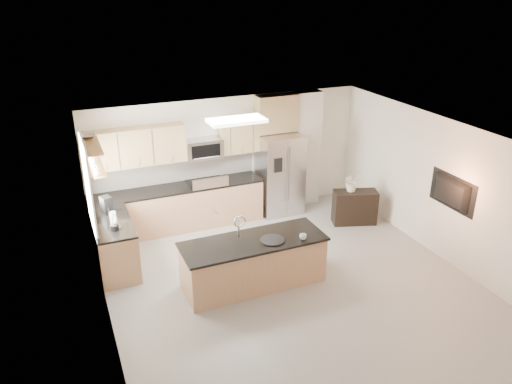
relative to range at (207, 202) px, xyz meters
name	(u,v)px	position (x,y,z in m)	size (l,w,h in m)	color
floor	(294,287)	(0.60, -2.92, -0.47)	(6.50, 6.50, 0.00)	gray
ceiling	(299,141)	(0.60, -2.92, 2.13)	(6.00, 6.50, 0.02)	white
wall_back	(228,157)	(0.60, 0.33, 0.83)	(6.00, 0.02, 2.60)	white
wall_front	(438,346)	(0.60, -6.17, 0.83)	(6.00, 0.02, 2.60)	white
wall_left	(103,256)	(-2.40, -2.92, 0.83)	(0.02, 6.50, 2.60)	white
wall_right	(444,191)	(3.60, -2.92, 0.83)	(0.02, 6.50, 2.60)	white
back_counter	(178,207)	(-0.63, 0.01, 0.00)	(3.55, 0.66, 1.44)	tan
left_counter	(115,244)	(-2.07, -1.07, -0.01)	(0.66, 1.50, 0.92)	tan
range	(207,202)	(0.00, 0.00, 0.00)	(0.76, 0.64, 1.14)	black
upper_cabinets	(168,143)	(-0.70, 0.16, 1.35)	(3.50, 0.33, 0.75)	tan
microwave	(203,149)	(0.00, 0.12, 1.16)	(0.76, 0.40, 0.40)	#B3B3B5
refrigerator	(279,174)	(1.66, -0.05, 0.42)	(0.92, 0.78, 1.78)	#B3B3B5
partition_column	(306,149)	(2.42, 0.18, 0.83)	(0.60, 0.30, 2.60)	silver
window	(88,185)	(-2.38, -1.07, 1.18)	(0.04, 1.15, 1.65)	white
shelf_lower	(93,166)	(-2.25, -0.97, 1.48)	(0.30, 1.20, 0.04)	#915D3A
shelf_upper	(90,145)	(-2.25, -0.97, 1.85)	(0.30, 1.20, 0.04)	#915D3A
ceiling_fixture	(237,120)	(0.20, -1.32, 2.09)	(1.00, 0.50, 0.06)	white
island	(253,262)	(0.01, -2.54, -0.05)	(2.44, 0.90, 1.27)	tan
credenza	(355,207)	(2.89, -1.22, -0.11)	(0.91, 0.38, 0.73)	black
cup	(303,237)	(0.79, -2.82, 0.42)	(0.12, 0.12, 0.09)	silver
platter	(272,240)	(0.30, -2.67, 0.38)	(0.41, 0.41, 0.02)	black
blender	(114,222)	(-2.07, -1.43, 0.59)	(0.15, 0.15, 0.34)	black
kettle	(116,221)	(-2.02, -1.31, 0.56)	(0.20, 0.20, 0.25)	#B3B3B5
coffee_maker	(107,205)	(-2.09, -0.68, 0.60)	(0.22, 0.24, 0.31)	black
bowl	(88,136)	(-2.25, -0.65, 1.91)	(0.34, 0.34, 0.08)	#B3B3B5
flower_vase	(353,177)	(2.82, -1.15, 0.56)	(0.55, 0.47, 0.61)	white
television	(449,193)	(3.51, -3.12, 0.88)	(1.08, 0.14, 0.62)	black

